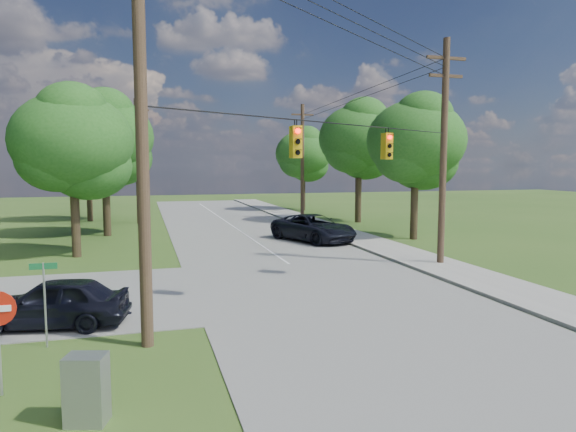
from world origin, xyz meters
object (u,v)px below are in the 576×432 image
object	(u,v)px
control_cabinet	(87,389)
pole_sw	(141,105)
pole_north_w	(137,160)
car_cross_dark	(53,302)
pole_ne	(444,149)
pole_north_e	(302,161)
car_main_north	(313,228)

from	to	relation	value
control_cabinet	pole_sw	bearing A→B (deg)	90.08
pole_sw	pole_north_w	world-z (taller)	pole_sw
car_cross_dark	pole_north_w	bearing A→B (deg)	-174.35
pole_north_w	control_cabinet	size ratio (longest dim) A/B	7.78
pole_ne	control_cabinet	world-z (taller)	pole_ne
pole_north_e	pole_north_w	xyz separation A→B (m)	(-13.90, 0.00, 0.00)
car_cross_dark	pole_north_e	bearing A→B (deg)	159.73
car_main_north	pole_sw	bearing A→B (deg)	-144.37
pole_sw	car_main_north	bearing A→B (deg)	58.36
pole_sw	pole_north_w	distance (m)	29.62
pole_sw	car_main_north	xyz separation A→B (m)	(10.10, 16.39, -5.37)
car_cross_dark	control_cabinet	world-z (taller)	car_cross_dark
control_cabinet	pole_ne	bearing A→B (deg)	54.01
pole_north_e	car_cross_dark	world-z (taller)	pole_north_e
car_main_north	pole_north_e	bearing A→B (deg)	52.83
pole_sw	car_cross_dark	bearing A→B (deg)	138.63
pole_north_e	control_cabinet	bearing A→B (deg)	-113.54
pole_ne	pole_north_e	size ratio (longest dim) A/B	1.05
pole_sw	pole_north_w	bearing A→B (deg)	90.77
pole_north_w	pole_north_e	bearing A→B (deg)	0.00
pole_ne	car_main_north	xyz separation A→B (m)	(-3.40, 8.79, -4.61)
car_main_north	control_cabinet	bearing A→B (deg)	-141.62
car_cross_dark	car_main_north	size ratio (longest dim) A/B	0.72
pole_ne	pole_sw	bearing A→B (deg)	-150.62
car_cross_dark	control_cabinet	size ratio (longest dim) A/B	3.30
pole_north_w	car_main_north	bearing A→B (deg)	-51.52
pole_ne	control_cabinet	distance (m)	19.20
car_cross_dark	control_cabinet	distance (m)	6.38
pole_sw	pole_north_e	world-z (taller)	pole_sw
pole_sw	pole_ne	world-z (taller)	pole_sw
pole_north_w	control_cabinet	distance (m)	33.80
pole_sw	pole_ne	xyz separation A→B (m)	(13.50, 7.60, -0.76)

